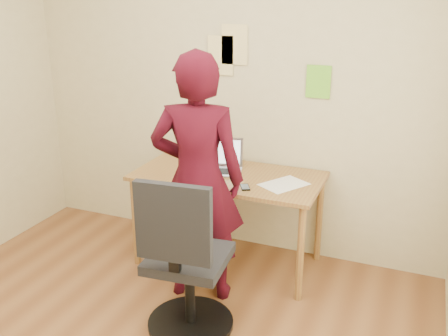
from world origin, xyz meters
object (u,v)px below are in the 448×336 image
at_px(laptop, 221,164).
at_px(office_chair, 185,269).
at_px(person, 198,180).
at_px(phone, 245,187).
at_px(desk, 228,185).

bearing_deg(laptop, office_chair, -95.86).
relative_size(laptop, person, 0.22).
relative_size(phone, person, 0.08).
relative_size(desk, laptop, 3.64).
xyz_separation_m(phone, person, (-0.24, -0.26, 0.11)).
xyz_separation_m(office_chair, person, (-0.12, 0.44, 0.40)).
distance_m(laptop, office_chair, 1.04).
xyz_separation_m(laptop, office_chair, (0.17, -0.97, -0.34)).
bearing_deg(desk, phone, -44.79).
bearing_deg(office_chair, desk, 90.10).
bearing_deg(person, laptop, -98.91).
xyz_separation_m(desk, laptop, (-0.08, 0.06, 0.14)).
bearing_deg(person, desk, -108.30).
height_order(desk, person, person).
relative_size(desk, office_chair, 1.32).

